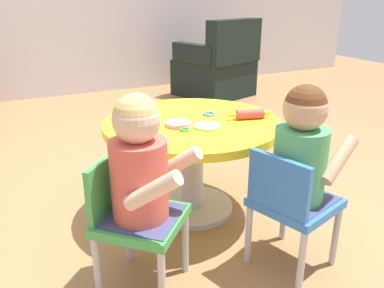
{
  "coord_description": "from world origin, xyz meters",
  "views": [
    {
      "loc": [
        -0.84,
        -1.69,
        1.1
      ],
      "look_at": [
        0.0,
        0.0,
        0.38
      ],
      "focal_mm": 36.98,
      "sensor_mm": 36.0,
      "label": 1
    }
  ],
  "objects_px": {
    "seated_child_left": "(140,164)",
    "rolling_pin": "(250,114)",
    "craft_scissors": "(129,136)",
    "child_chair_right": "(291,203)",
    "seated_child_right": "(302,149)",
    "craft_table": "(192,143)",
    "child_chair_left": "(133,217)",
    "armchair_dark": "(217,69)"
  },
  "relations": [
    {
      "from": "craft_table",
      "to": "child_chair_left",
      "type": "height_order",
      "value": "child_chair_left"
    },
    {
      "from": "seated_child_right",
      "to": "armchair_dark",
      "type": "bearing_deg",
      "value": 66.27
    },
    {
      "from": "craft_table",
      "to": "seated_child_left",
      "type": "relative_size",
      "value": 1.75
    },
    {
      "from": "child_chair_right",
      "to": "rolling_pin",
      "type": "bearing_deg",
      "value": 75.33
    },
    {
      "from": "seated_child_right",
      "to": "craft_scissors",
      "type": "height_order",
      "value": "seated_child_right"
    },
    {
      "from": "seated_child_left",
      "to": "seated_child_right",
      "type": "height_order",
      "value": "same"
    },
    {
      "from": "seated_child_left",
      "to": "child_chair_right",
      "type": "distance_m",
      "value": 0.64
    },
    {
      "from": "child_chair_right",
      "to": "seated_child_right",
      "type": "distance_m",
      "value": 0.23
    },
    {
      "from": "child_chair_right",
      "to": "armchair_dark",
      "type": "relative_size",
      "value": 0.6
    },
    {
      "from": "child_chair_right",
      "to": "rolling_pin",
      "type": "xyz_separation_m",
      "value": [
        0.13,
        0.5,
        0.22
      ]
    },
    {
      "from": "armchair_dark",
      "to": "child_chair_left",
      "type": "bearing_deg",
      "value": -125.73
    },
    {
      "from": "seated_child_left",
      "to": "rolling_pin",
      "type": "distance_m",
      "value": 0.79
    },
    {
      "from": "seated_child_right",
      "to": "seated_child_left",
      "type": "bearing_deg",
      "value": 166.46
    },
    {
      "from": "child_chair_left",
      "to": "seated_child_left",
      "type": "distance_m",
      "value": 0.23
    },
    {
      "from": "seated_child_left",
      "to": "seated_child_right",
      "type": "distance_m",
      "value": 0.63
    },
    {
      "from": "child_chair_right",
      "to": "craft_scissors",
      "type": "relative_size",
      "value": 3.81
    },
    {
      "from": "seated_child_left",
      "to": "child_chair_left",
      "type": "bearing_deg",
      "value": 135.7
    },
    {
      "from": "child_chair_right",
      "to": "seated_child_right",
      "type": "bearing_deg",
      "value": 16.27
    },
    {
      "from": "craft_scissors",
      "to": "child_chair_right",
      "type": "bearing_deg",
      "value": -46.25
    },
    {
      "from": "seated_child_left",
      "to": "craft_scissors",
      "type": "relative_size",
      "value": 3.63
    },
    {
      "from": "armchair_dark",
      "to": "rolling_pin",
      "type": "bearing_deg",
      "value": -116.29
    },
    {
      "from": "craft_table",
      "to": "armchair_dark",
      "type": "distance_m",
      "value": 2.56
    },
    {
      "from": "child_chair_right",
      "to": "armchair_dark",
      "type": "distance_m",
      "value": 3.03
    },
    {
      "from": "child_chair_left",
      "to": "armchair_dark",
      "type": "bearing_deg",
      "value": 54.27
    },
    {
      "from": "craft_table",
      "to": "armchair_dark",
      "type": "bearing_deg",
      "value": 57.13
    },
    {
      "from": "seated_child_right",
      "to": "armchair_dark",
      "type": "height_order",
      "value": "armchair_dark"
    },
    {
      "from": "child_chair_right",
      "to": "seated_child_right",
      "type": "xyz_separation_m",
      "value": [
        0.04,
        0.01,
        0.23
      ]
    },
    {
      "from": "rolling_pin",
      "to": "child_chair_left",
      "type": "bearing_deg",
      "value": -156.67
    },
    {
      "from": "craft_table",
      "to": "seated_child_left",
      "type": "distance_m",
      "value": 0.64
    },
    {
      "from": "craft_table",
      "to": "seated_child_left",
      "type": "height_order",
      "value": "seated_child_left"
    },
    {
      "from": "seated_child_right",
      "to": "craft_table",
      "type": "bearing_deg",
      "value": 106.74
    },
    {
      "from": "seated_child_left",
      "to": "armchair_dark",
      "type": "xyz_separation_m",
      "value": [
        1.82,
        2.6,
        -0.22
      ]
    },
    {
      "from": "armchair_dark",
      "to": "seated_child_left",
      "type": "bearing_deg",
      "value": -125.02
    },
    {
      "from": "seated_child_left",
      "to": "craft_scissors",
      "type": "height_order",
      "value": "seated_child_left"
    },
    {
      "from": "seated_child_right",
      "to": "rolling_pin",
      "type": "bearing_deg",
      "value": 79.23
    },
    {
      "from": "child_chair_left",
      "to": "rolling_pin",
      "type": "xyz_separation_m",
      "value": [
        0.74,
        0.32,
        0.22
      ]
    },
    {
      "from": "child_chair_left",
      "to": "craft_scissors",
      "type": "bearing_deg",
      "value": 72.67
    },
    {
      "from": "child_chair_left",
      "to": "armchair_dark",
      "type": "relative_size",
      "value": 0.6
    },
    {
      "from": "craft_table",
      "to": "child_chair_right",
      "type": "bearing_deg",
      "value": -76.91
    },
    {
      "from": "seated_child_left",
      "to": "craft_scissors",
      "type": "bearing_deg",
      "value": 78.17
    },
    {
      "from": "child_chair_left",
      "to": "child_chair_right",
      "type": "relative_size",
      "value": 1.0
    },
    {
      "from": "seated_child_left",
      "to": "rolling_pin",
      "type": "relative_size",
      "value": 2.24
    }
  ]
}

